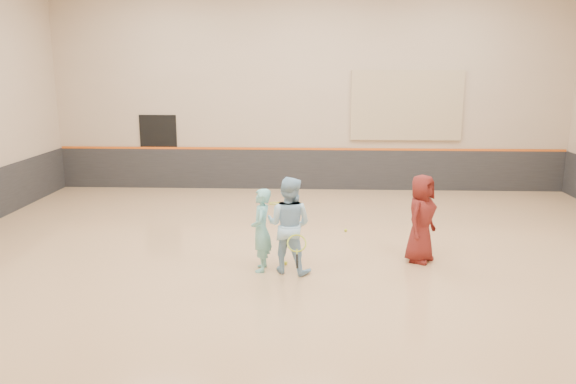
{
  "coord_description": "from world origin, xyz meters",
  "views": [
    {
      "loc": [
        0.1,
        -10.5,
        3.59
      ],
      "look_at": [
        -0.38,
        0.4,
        1.15
      ],
      "focal_mm": 35.0,
      "sensor_mm": 36.0,
      "label": 1
    }
  ],
  "objects_px": {
    "girl": "(261,230)",
    "instructor": "(289,225)",
    "spare_racket": "(275,202)",
    "young_man": "(421,218)"
  },
  "relations": [
    {
      "from": "girl",
      "to": "instructor",
      "type": "height_order",
      "value": "instructor"
    },
    {
      "from": "girl",
      "to": "spare_racket",
      "type": "height_order",
      "value": "girl"
    },
    {
      "from": "girl",
      "to": "young_man",
      "type": "relative_size",
      "value": 0.9
    },
    {
      "from": "girl",
      "to": "spare_racket",
      "type": "bearing_deg",
      "value": -178.6
    },
    {
      "from": "young_man",
      "to": "spare_racket",
      "type": "height_order",
      "value": "young_man"
    },
    {
      "from": "girl",
      "to": "young_man",
      "type": "bearing_deg",
      "value": 102.43
    },
    {
      "from": "young_man",
      "to": "girl",
      "type": "bearing_deg",
      "value": 136.55
    },
    {
      "from": "girl",
      "to": "instructor",
      "type": "xyz_separation_m",
      "value": [
        0.49,
        -0.03,
        0.11
      ]
    },
    {
      "from": "girl",
      "to": "young_man",
      "type": "xyz_separation_m",
      "value": [
        2.93,
        0.63,
        0.08
      ]
    },
    {
      "from": "spare_racket",
      "to": "girl",
      "type": "bearing_deg",
      "value": -88.97
    }
  ]
}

